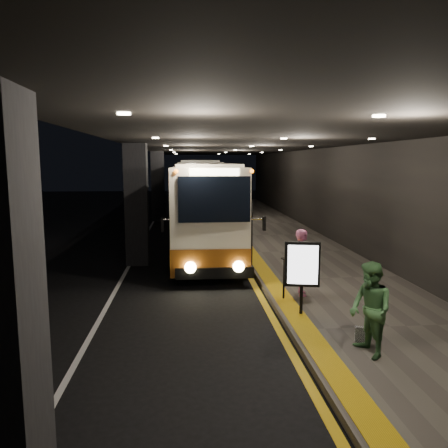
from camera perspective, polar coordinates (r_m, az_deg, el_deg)
name	(u,v)px	position (r m, az deg, el deg)	size (l,w,h in m)	color
ground	(177,295)	(12.59, -6.20, -9.23)	(90.00, 90.00, 0.00)	black
lane_line_white	(133,258)	(17.55, -11.74, -4.35)	(0.12, 50.00, 0.01)	silver
kerb_stripe_yellow	(238,256)	(17.54, 1.88, -4.19)	(0.18, 50.00, 0.01)	gold
sidewalk	(297,253)	(17.96, 9.52, -3.77)	(4.50, 50.00, 0.15)	#514C44
tactile_strip	(251,252)	(17.57, 3.50, -3.67)	(0.50, 50.00, 0.01)	gold
terminal_wall	(354,181)	(18.29, 16.61, 5.46)	(0.10, 50.00, 6.00)	black
support_columns	(137,205)	(16.19, -11.33, 2.50)	(0.80, 24.80, 4.40)	black
canopy	(243,139)	(17.17, 2.46, 10.98)	(9.00, 50.00, 0.40)	black
coach_main	(206,211)	(18.18, -2.39, 1.71)	(2.59, 11.53, 3.58)	beige
coach_second	(198,191)	(29.21, -3.46, 4.28)	(2.50, 11.85, 3.72)	beige
passenger_boarding	(302,262)	(12.04, 10.20, -4.92)	(0.66, 0.43, 1.81)	#C25A87
passenger_waiting_green	(370,310)	(8.64, 18.59, -10.56)	(0.87, 0.53, 1.78)	#3F723F
bag_polka	(361,334)	(9.46, 17.51, -13.59)	(0.26, 0.11, 0.31)	black
info_sign	(302,266)	(10.44, 10.18, -5.39)	(0.83, 0.27, 1.75)	black
stanchion_post	(284,279)	(11.69, 7.83, -7.08)	(0.05, 0.05, 1.09)	black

